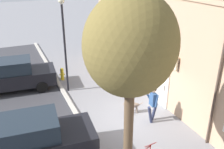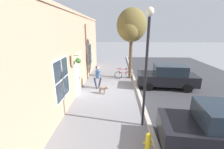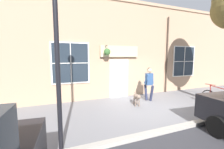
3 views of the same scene
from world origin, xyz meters
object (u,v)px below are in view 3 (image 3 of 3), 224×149
Objects in this scene: street_lamp at (55,11)px; leaning_bicycle at (221,99)px; pedestrian_walking at (149,81)px; dog_on_leash at (137,97)px.

leaning_bicycle is at bearing 94.83° from street_lamp.
pedestrian_walking reaches higher than leaning_bicycle.
dog_on_leash is 4.99m from street_lamp.
pedestrian_walking is 5.65m from street_lamp.
street_lamp is (2.15, -3.47, 2.87)m from dog_on_leash.
leaning_bicycle is at bearing 65.55° from dog_on_leash.
street_lamp is (2.63, -4.47, 2.25)m from pedestrian_walking.
dog_on_leash is 0.56× the size of leaning_bicycle.
pedestrian_walking is 0.99× the size of leaning_bicycle.
street_lamp is at bearing -58.23° from dog_on_leash.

